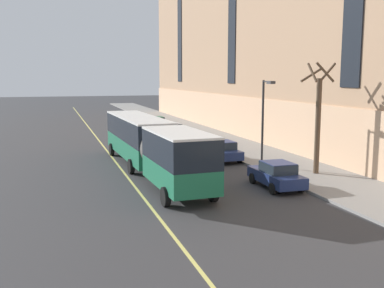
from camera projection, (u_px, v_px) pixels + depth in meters
ground_plane at (175, 184)px, 27.19m from camera, size 260.00×260.00×0.00m
sidewalk at (288, 165)px, 32.78m from camera, size 5.59×160.00×0.15m
city_bus at (150, 143)px, 30.18m from camera, size 3.55×19.07×3.55m
parked_car_navy_0 at (222, 151)px, 34.73m from camera, size 2.10×4.48×1.56m
parked_car_red_1 at (188, 138)px, 42.23m from camera, size 1.91×4.38×1.56m
parked_car_navy_2 at (276, 175)px, 26.16m from camera, size 1.99×4.32×1.56m
parked_car_silver_3 at (172, 130)px, 47.93m from camera, size 2.02×4.47×1.56m
parked_car_green_5 at (156, 123)px, 55.80m from camera, size 2.03×4.57×1.56m
street_tree_mid_block at (318, 117)px, 29.07m from camera, size 1.74×1.68×7.22m
street_lamp at (264, 113)px, 31.13m from camera, size 0.36×1.48×6.07m
lane_centerline at (127, 176)px, 29.29m from camera, size 0.16×140.00×0.01m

